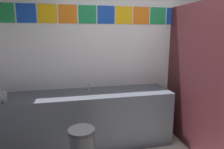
{
  "coord_description": "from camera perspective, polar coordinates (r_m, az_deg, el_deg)",
  "views": [
    {
      "loc": [
        -1.05,
        -1.64,
        1.69
      ],
      "look_at": [
        -0.47,
        0.91,
        1.15
      ],
      "focal_mm": 32.05,
      "sensor_mm": 36.0,
      "label": 1
    }
  ],
  "objects": [
    {
      "name": "faucet_center",
      "position": [
        3.05,
        -6.64,
        -3.8
      ],
      "size": [
        0.04,
        0.1,
        0.14
      ],
      "color": "silver",
      "rests_on": "vanity_counter"
    },
    {
      "name": "vanity_counter",
      "position": [
        3.12,
        -6.26,
        -12.46
      ],
      "size": [
        2.44,
        0.61,
        0.83
      ],
      "color": "#4C515B",
      "rests_on": "ground_plane"
    },
    {
      "name": "stall_divider",
      "position": [
        2.93,
        28.21,
        -2.34
      ],
      "size": [
        0.92,
        1.5,
        2.11
      ],
      "color": "#471E23",
      "rests_on": "ground_plane"
    },
    {
      "name": "wall_back",
      "position": [
        3.37,
        5.5,
        5.88
      ],
      "size": [
        4.03,
        0.09,
        2.71
      ],
      "color": "silver",
      "rests_on": "ground_plane"
    },
    {
      "name": "toilet",
      "position": [
        3.72,
        25.69,
        -11.46
      ],
      "size": [
        0.39,
        0.49,
        0.74
      ],
      "color": "white",
      "rests_on": "ground_plane"
    },
    {
      "name": "soap_dispenser",
      "position": [
        2.88,
        -28.72,
        -5.57
      ],
      "size": [
        0.09,
        0.09,
        0.16
      ],
      "color": "gray",
      "rests_on": "vanity_counter"
    }
  ]
}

